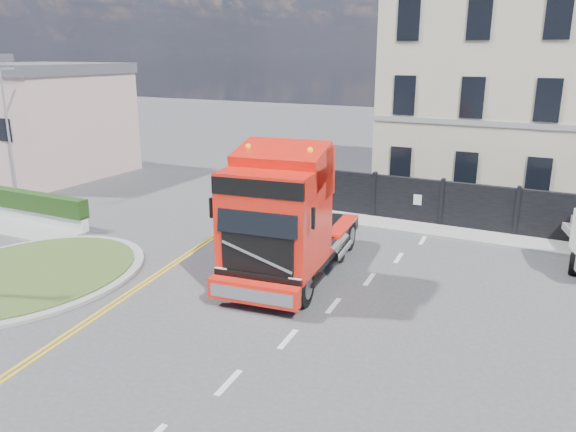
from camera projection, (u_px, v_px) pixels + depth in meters
The scene contains 9 objects.
ground at pixel (254, 283), 18.22m from camera, with size 120.00×120.00×0.00m, color #424244.
traffic_island at pixel (27, 275), 18.69m from camera, with size 6.80×6.80×0.17m.
hedge_wall at pixel (19, 204), 24.97m from camera, with size 8.00×0.55×1.35m.
seaside_bldg_pink at pixel (42, 125), 33.80m from camera, with size 8.00×8.00×6.00m, color #D4A6A6.
hoarding_fence at pixel (505, 211), 22.78m from camera, with size 18.80×0.25×2.00m.
georgian_building at pixel (522, 82), 28.10m from camera, with size 12.30×10.30×12.80m.
pavement_far at pixel (485, 238), 22.52m from camera, with size 20.00×1.60×0.12m, color gray.
truck at pixel (284, 223), 17.87m from camera, with size 3.60×7.66×4.43m.
lamppost_slim at pixel (7, 123), 27.27m from camera, with size 0.27×0.54×6.57m.
Camera 1 is at (8.65, -14.54, 7.21)m, focal length 35.00 mm.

